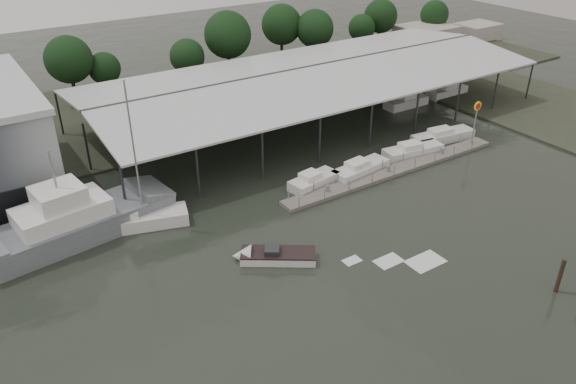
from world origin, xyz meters
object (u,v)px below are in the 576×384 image
white_sailboat (137,220)px  grey_trawler (77,220)px  shell_fuel_sign (476,115)px  speedboat_underway (271,256)px

white_sailboat → grey_trawler: bearing=-178.3°
shell_fuel_sign → white_sailboat: white_sailboat is taller
grey_trawler → white_sailboat: white_sailboat is taller
shell_fuel_sign → grey_trawler: (-43.45, 6.10, -2.35)m
shell_fuel_sign → white_sailboat: (-38.66, 4.80, -3.26)m
grey_trawler → white_sailboat: size_ratio=1.25×
grey_trawler → speedboat_underway: grey_trawler is taller
shell_fuel_sign → speedboat_underway: size_ratio=0.36×
shell_fuel_sign → white_sailboat: size_ratio=0.40×
speedboat_underway → grey_trawler: bearing=-11.0°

